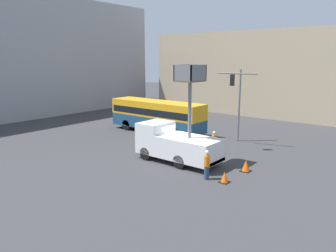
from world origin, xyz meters
name	(u,v)px	position (x,y,z in m)	size (l,w,h in m)	color
ground_plane	(179,158)	(0.00, 0.00, 0.00)	(120.00, 120.00, 0.00)	#38383A
building_backdrop_side	(256,73)	(25.31, 5.45, 5.57)	(10.00, 28.00, 11.13)	tan
utility_truck	(176,142)	(-0.85, -0.31, 1.48)	(2.59, 6.41, 7.14)	white
city_bus	(157,114)	(5.61, 7.16, 1.93)	(2.59, 10.67, 3.28)	navy
traffic_light_pole	(237,95)	(6.50, -1.37, 4.44)	(3.61, 3.36, 6.60)	slate
road_worker_near_truck	(207,165)	(-2.58, -4.11, 0.97)	(0.38, 0.38, 1.92)	navy
road_worker_directing	(214,142)	(2.65, -1.47, 0.94)	(0.38, 0.38, 1.86)	navy
traffic_cone_near_truck	(246,166)	(0.40, -5.37, 0.37)	(0.69, 0.69, 0.79)	black
traffic_cone_mid_road	(225,177)	(-2.33, -5.27, 0.33)	(0.61, 0.61, 0.70)	black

